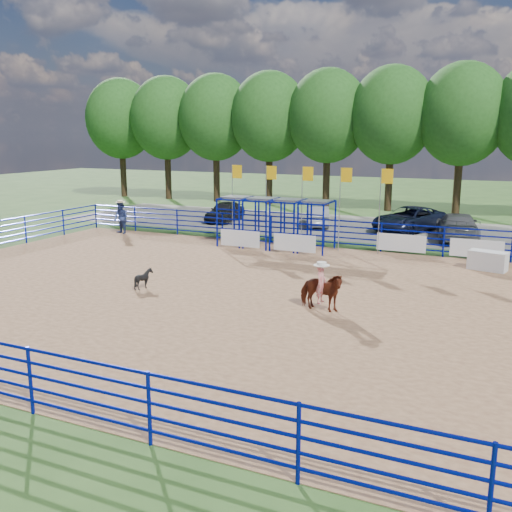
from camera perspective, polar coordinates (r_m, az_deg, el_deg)
name	(u,v)px	position (r m, az deg, el deg)	size (l,w,h in m)	color
ground	(240,295)	(21.08, -1.63, -3.93)	(120.00, 120.00, 0.00)	#3C6327
arena_dirt	(240,295)	(21.08, -1.63, -3.90)	(30.00, 20.00, 0.02)	#A07450
gravel_strip	(358,228)	(36.76, 10.13, 2.82)	(40.00, 10.00, 0.01)	gray
announcer_table	(488,261)	(26.70, 22.16, -0.43)	(1.57, 0.73, 0.84)	silver
horse_and_rider	(321,287)	(19.09, 6.52, -3.15)	(1.65, 0.85, 2.33)	maroon
calf	(144,279)	(22.20, -11.16, -2.24)	(0.63, 0.71, 0.78)	black
spectator_cowboy	(121,217)	(34.67, -13.35, 3.79)	(1.09, 0.96, 1.96)	navy
car_a	(225,211)	(38.72, -3.13, 4.49)	(1.61, 4.00, 1.36)	black
car_b	(317,216)	(36.85, 6.14, 4.01)	(1.39, 3.99, 1.32)	gray
car_c	(409,219)	(35.91, 15.05, 3.58)	(2.46, 5.34, 1.48)	black
car_d	(457,227)	(33.72, 19.49, 2.80)	(2.12, 5.22, 1.51)	slate
perimeter_fence	(240,275)	(20.89, -1.64, -1.95)	(30.10, 20.10, 1.50)	#07129A
chute_assembly	(282,224)	(29.47, 2.62, 3.19)	(19.32, 2.41, 4.20)	#07129A
treeline	(392,110)	(45.11, 13.47, 13.97)	(56.40, 6.40, 11.24)	#3F2B19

